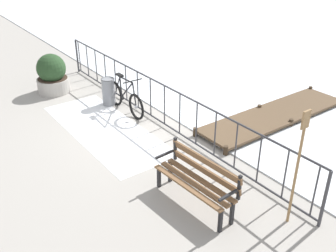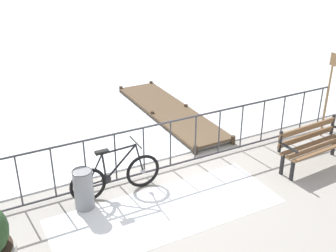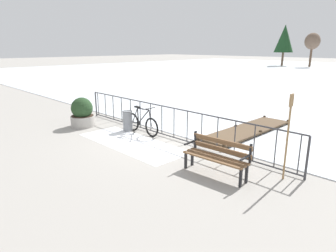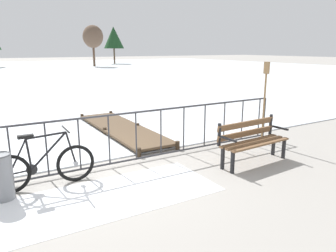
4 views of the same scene
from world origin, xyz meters
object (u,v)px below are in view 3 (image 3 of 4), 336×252
object	(u,v)px
planter_with_shrub	(82,113)
bicycle_near_railing	(142,123)
park_bench	(217,154)
oar_upright	(288,132)
trash_bin	(128,121)

from	to	relation	value
planter_with_shrub	bicycle_near_railing	bearing A→B (deg)	22.78
bicycle_near_railing	planter_with_shrub	size ratio (longest dim) A/B	1.54
bicycle_near_railing	park_bench	size ratio (longest dim) A/B	1.05
park_bench	oar_upright	size ratio (longest dim) A/B	0.82
bicycle_near_railing	trash_bin	distance (m)	0.66
bicycle_near_railing	planter_with_shrub	world-z (taller)	planter_with_shrub
planter_with_shrub	oar_upright	bearing A→B (deg)	7.47
trash_bin	oar_upright	world-z (taller)	oar_upright
park_bench	trash_bin	size ratio (longest dim) A/B	2.22
bicycle_near_railing	oar_upright	xyz separation A→B (m)	(5.12, -0.01, 0.77)
planter_with_shrub	trash_bin	distance (m)	1.91
trash_bin	oar_upright	distance (m)	5.81
bicycle_near_railing	oar_upright	size ratio (longest dim) A/B	0.86
bicycle_near_railing	oar_upright	world-z (taller)	oar_upright
park_bench	planter_with_shrub	world-z (taller)	planter_with_shrub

